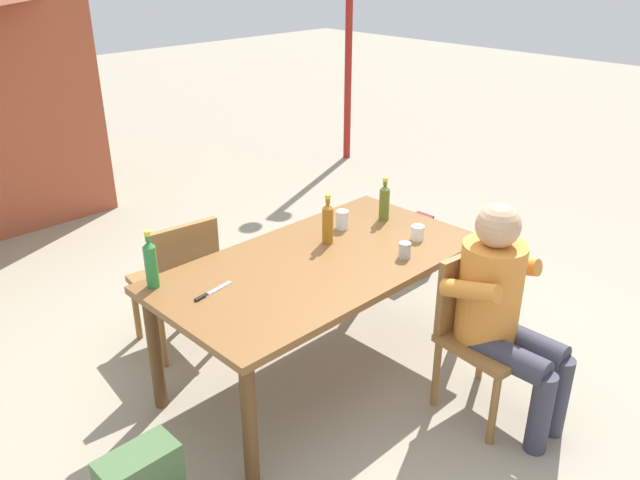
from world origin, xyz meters
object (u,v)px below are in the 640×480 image
at_px(chair_near_right, 481,325).
at_px(cup_white, 418,233).
at_px(cup_steel, 405,250).
at_px(dining_table, 320,273).
at_px(chair_far_left, 179,278).
at_px(person_in_white_shirt, 502,306).
at_px(bottle_amber, 328,222).
at_px(bottle_olive, 384,202).
at_px(bottle_green, 151,263).
at_px(backpack_by_near_side, 414,246).
at_px(cup_glass, 342,220).
at_px(table_knife, 210,293).

bearing_deg(chair_near_right, cup_white, 73.24).
bearing_deg(cup_steel, dining_table, 139.46).
bearing_deg(chair_near_right, dining_table, 118.34).
bearing_deg(chair_far_left, cup_white, -44.19).
bearing_deg(dining_table, person_in_white_shirt, -65.17).
relative_size(bottle_amber, cup_steel, 3.33).
xyz_separation_m(person_in_white_shirt, bottle_olive, (0.27, 1.01, 0.20)).
height_order(chair_far_left, bottle_green, bottle_green).
xyz_separation_m(cup_white, backpack_by_near_side, (0.82, 0.62, -0.57)).
relative_size(chair_far_left, cup_glass, 7.64).
distance_m(chair_far_left, bottle_green, 0.67).
bearing_deg(bottle_amber, dining_table, -145.43).
relative_size(bottle_green, backpack_by_near_side, 0.70).
bearing_deg(bottle_olive, backpack_by_near_side, 21.64).
bearing_deg(cup_white, table_knife, 165.29).
distance_m(cup_white, table_knife, 1.27).
bearing_deg(chair_far_left, person_in_white_shirt, -63.49).
bearing_deg(bottle_amber, cup_glass, 21.41).
height_order(dining_table, cup_white, cup_white).
relative_size(bottle_olive, cup_glass, 2.41).
bearing_deg(chair_near_right, chair_far_left, 118.35).
height_order(dining_table, cup_glass, cup_glass).
relative_size(bottle_amber, bottle_olive, 1.07).
bearing_deg(backpack_by_near_side, bottle_amber, -166.83).
xyz_separation_m(chair_near_right, chair_far_left, (-0.84, 1.55, 0.00)).
bearing_deg(bottle_olive, bottle_amber, 179.43).
xyz_separation_m(person_in_white_shirt, cup_glass, (-0.02, 1.10, 0.14)).
distance_m(bottle_olive, cup_steel, 0.54).
height_order(chair_near_right, chair_far_left, same).
relative_size(person_in_white_shirt, cup_steel, 13.34).
distance_m(person_in_white_shirt, bottle_amber, 1.06).
distance_m(cup_steel, table_knife, 1.08).
xyz_separation_m(bottle_olive, table_knife, (-1.32, -0.01, -0.11)).
distance_m(chair_near_right, cup_steel, 0.56).
height_order(chair_far_left, table_knife, chair_far_left).
height_order(chair_near_right, table_knife, chair_near_right).
distance_m(chair_near_right, cup_glass, 1.03).
xyz_separation_m(bottle_green, cup_steel, (1.15, -0.68, -0.09)).
bearing_deg(cup_white, backpack_by_near_side, 37.07).
relative_size(chair_far_left, bottle_green, 2.85).
xyz_separation_m(person_in_white_shirt, cup_steel, (-0.06, 0.58, 0.13)).
bearing_deg(dining_table, table_knife, 169.57).
height_order(bottle_amber, bottle_green, bottle_green).
height_order(dining_table, bottle_olive, bottle_olive).
height_order(chair_far_left, bottle_amber, bottle_amber).
height_order(dining_table, person_in_white_shirt, person_in_white_shirt).
bearing_deg(cup_white, bottle_amber, 140.13).
xyz_separation_m(dining_table, chair_far_left, (-0.42, 0.78, -0.17)).
height_order(person_in_white_shirt, bottle_olive, person_in_white_shirt).
xyz_separation_m(chair_near_right, cup_white, (0.17, 0.57, 0.29)).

